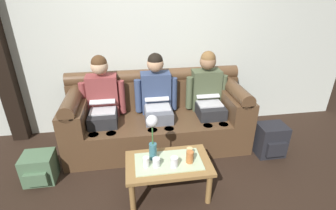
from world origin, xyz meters
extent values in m
plane|color=black|center=(0.00, 0.00, 0.00)|extent=(14.00, 14.00, 0.00)
cube|color=silver|center=(0.00, 1.70, 1.45)|extent=(6.00, 0.12, 2.90)
cube|color=#513823|center=(0.00, 1.10, 0.21)|extent=(2.31, 0.88, 0.42)
cube|color=#513823|center=(0.00, 1.43, 0.62)|extent=(2.31, 0.22, 0.40)
cylinder|color=#513823|center=(0.00, 1.43, 0.87)|extent=(2.31, 0.18, 0.18)
cube|color=#513823|center=(-1.01, 1.10, 0.56)|extent=(0.28, 0.88, 0.28)
cylinder|color=#513823|center=(-1.01, 1.10, 0.74)|extent=(0.18, 0.88, 0.18)
cube|color=#513823|center=(1.01, 1.10, 0.56)|extent=(0.28, 0.88, 0.28)
cylinder|color=#513823|center=(1.01, 1.10, 0.74)|extent=(0.18, 0.88, 0.18)
cube|color=#232326|center=(-0.68, 1.04, 0.49)|extent=(0.34, 0.40, 0.15)
cylinder|color=#232326|center=(-0.78, 0.78, 0.21)|extent=(0.12, 0.12, 0.42)
cylinder|color=#232326|center=(-0.58, 0.78, 0.21)|extent=(0.12, 0.12, 0.42)
cube|color=brown|center=(-0.68, 1.28, 0.69)|extent=(0.38, 0.22, 0.54)
cylinder|color=brown|center=(-0.92, 1.24, 0.67)|extent=(0.09, 0.09, 0.44)
cylinder|color=brown|center=(-0.45, 1.24, 0.67)|extent=(0.09, 0.09, 0.44)
sphere|color=tan|center=(-0.68, 1.26, 1.08)|extent=(0.21, 0.21, 0.21)
sphere|color=#472D19|center=(-0.68, 1.26, 1.12)|extent=(0.19, 0.19, 0.19)
cube|color=silver|center=(-0.68, 1.06, 0.58)|extent=(0.31, 0.22, 0.02)
cube|color=silver|center=(-0.68, 1.20, 0.69)|extent=(0.31, 0.21, 0.08)
cube|color=black|center=(-0.68, 1.19, 0.68)|extent=(0.27, 0.18, 0.06)
cube|color=#595B66|center=(0.00, 1.04, 0.49)|extent=(0.34, 0.40, 0.15)
cylinder|color=#595B66|center=(-0.10, 0.78, 0.21)|extent=(0.12, 0.12, 0.42)
cylinder|color=#595B66|center=(0.10, 0.78, 0.21)|extent=(0.12, 0.12, 0.42)
cube|color=navy|center=(0.00, 1.28, 0.69)|extent=(0.38, 0.22, 0.54)
cylinder|color=navy|center=(-0.23, 1.24, 0.67)|extent=(0.09, 0.09, 0.44)
cylinder|color=navy|center=(0.23, 1.24, 0.67)|extent=(0.09, 0.09, 0.44)
sphere|color=tan|center=(0.00, 1.26, 1.08)|extent=(0.21, 0.21, 0.21)
sphere|color=black|center=(0.00, 1.26, 1.12)|extent=(0.19, 0.19, 0.19)
cube|color=silver|center=(0.00, 1.06, 0.58)|extent=(0.31, 0.22, 0.02)
cube|color=silver|center=(0.00, 1.21, 0.68)|extent=(0.31, 0.20, 0.10)
cube|color=black|center=(0.00, 1.20, 0.68)|extent=(0.27, 0.17, 0.08)
cube|color=#232326|center=(0.68, 1.04, 0.49)|extent=(0.34, 0.40, 0.15)
cylinder|color=#232326|center=(0.58, 0.78, 0.21)|extent=(0.12, 0.12, 0.42)
cylinder|color=#232326|center=(0.78, 0.78, 0.21)|extent=(0.12, 0.12, 0.42)
cube|color=#475138|center=(0.68, 1.28, 0.69)|extent=(0.38, 0.22, 0.54)
cylinder|color=#475138|center=(0.45, 1.24, 0.67)|extent=(0.09, 0.09, 0.44)
cylinder|color=#475138|center=(0.92, 1.24, 0.67)|extent=(0.09, 0.09, 0.44)
sphere|color=#936B4C|center=(0.68, 1.26, 1.08)|extent=(0.21, 0.21, 0.21)
sphere|color=brown|center=(0.68, 1.26, 1.12)|extent=(0.19, 0.19, 0.19)
cube|color=silver|center=(0.68, 1.06, 0.58)|extent=(0.31, 0.22, 0.02)
cube|color=silver|center=(0.68, 1.22, 0.68)|extent=(0.31, 0.19, 0.11)
cube|color=black|center=(0.68, 1.21, 0.68)|extent=(0.27, 0.17, 0.09)
cube|color=olive|center=(0.00, 0.20, 0.37)|extent=(0.84, 0.50, 0.04)
cube|color=#B2C69E|center=(0.00, 0.20, 0.40)|extent=(0.66, 0.35, 0.01)
cylinder|color=olive|center=(-0.37, 0.00, 0.18)|extent=(0.06, 0.06, 0.35)
cylinder|color=olive|center=(0.37, 0.00, 0.18)|extent=(0.06, 0.06, 0.35)
cylinder|color=olive|center=(-0.37, 0.40, 0.18)|extent=(0.06, 0.06, 0.35)
cylinder|color=olive|center=(0.37, 0.40, 0.18)|extent=(0.06, 0.06, 0.35)
cylinder|color=#336672|center=(-0.14, 0.27, 0.49)|extent=(0.08, 0.08, 0.17)
cylinder|color=#3D7538|center=(-0.14, 0.27, 0.68)|extent=(0.01, 0.01, 0.21)
sphere|color=silver|center=(-0.14, 0.27, 0.83)|extent=(0.11, 0.11, 0.11)
cylinder|color=#DBB77A|center=(0.22, 0.25, 0.45)|extent=(0.06, 0.06, 0.09)
cylinder|color=silver|center=(0.04, 0.11, 0.45)|extent=(0.07, 0.07, 0.10)
cylinder|color=white|center=(-0.22, 0.15, 0.45)|extent=(0.06, 0.06, 0.10)
cylinder|color=#B26633|center=(0.20, 0.15, 0.46)|extent=(0.07, 0.07, 0.12)
cylinder|color=silver|center=(-0.13, 0.14, 0.44)|extent=(0.07, 0.07, 0.09)
cube|color=#4C6B4C|center=(-1.37, 0.60, 0.16)|extent=(0.33, 0.28, 0.33)
cube|color=#4C6B4C|center=(-1.37, 0.44, 0.13)|extent=(0.23, 0.05, 0.15)
cube|color=black|center=(1.38, 0.67, 0.21)|extent=(0.35, 0.27, 0.41)
cube|color=black|center=(1.38, 0.51, 0.17)|extent=(0.24, 0.05, 0.19)
camera|label=1|loc=(-0.31, -1.76, 1.96)|focal=26.63mm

